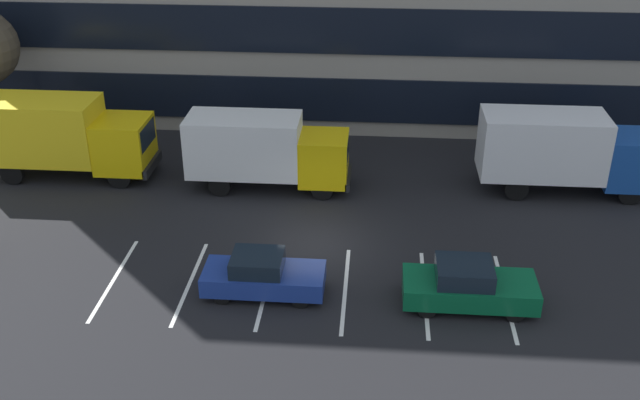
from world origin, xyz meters
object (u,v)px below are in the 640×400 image
object	(u,v)px
box_truck_blue	(564,149)
sedan_forest	(468,286)
box_truck_yellow	(265,149)
sedan_navy	(263,275)
box_truck_yellow_all	(61,134)

from	to	relation	value
box_truck_blue	sedan_forest	distance (m)	10.56
box_truck_yellow	sedan_navy	bearing A→B (deg)	-82.34
box_truck_blue	sedan_navy	size ratio (longest dim) A/B	1.83
box_truck_yellow	box_truck_blue	world-z (taller)	box_truck_blue
box_truck_yellow	sedan_forest	bearing A→B (deg)	-46.16
box_truck_blue	sedan_navy	xyz separation A→B (m)	(-12.02, -9.08, -1.30)
box_truck_yellow_all	sedan_forest	bearing A→B (deg)	-27.16
box_truck_yellow_all	box_truck_yellow	size ratio (longest dim) A/B	1.10
box_truck_yellow_all	box_truck_blue	size ratio (longest dim) A/B	1.03
sedan_navy	sedan_forest	bearing A→B (deg)	-1.30
box_truck_yellow	sedan_forest	xyz separation A→B (m)	(8.19, -8.53, -1.13)
sedan_forest	box_truck_yellow	bearing A→B (deg)	133.84
sedan_forest	box_truck_blue	bearing A→B (deg)	61.78
box_truck_yellow	box_truck_yellow_all	bearing A→B (deg)	176.71
box_truck_yellow	sedan_navy	xyz separation A→B (m)	(1.12, -8.37, -1.18)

